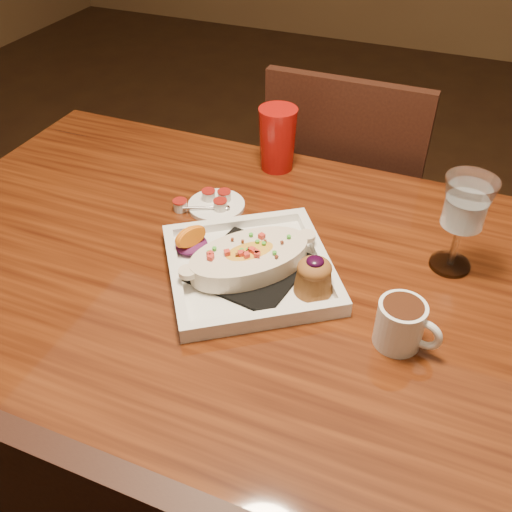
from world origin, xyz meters
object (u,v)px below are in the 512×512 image
at_px(coffee_mug, 402,323).
at_px(goblet, 465,208).
at_px(chair_far, 346,206).
at_px(saucer, 216,204).
at_px(plate, 254,264).
at_px(table, 266,315).
at_px(red_tumbler, 277,139).

distance_m(coffee_mug, goblet, 0.25).
bearing_deg(chair_far, saucer, 68.58).
bearing_deg(saucer, plate, -47.24).
bearing_deg(coffee_mug, table, 175.80).
height_order(coffee_mug, goblet, goblet).
height_order(chair_far, saucer, chair_far).
xyz_separation_m(saucer, red_tumbler, (0.06, 0.20, 0.06)).
bearing_deg(chair_far, coffee_mug, 109.93).
distance_m(saucer, red_tumbler, 0.22).
bearing_deg(goblet, saucer, 178.89).
bearing_deg(plate, coffee_mug, -47.60).
relative_size(saucer, red_tumbler, 0.82).
height_order(coffee_mug, red_tumbler, red_tumbler).
height_order(table, plate, plate).
xyz_separation_m(goblet, saucer, (-0.48, 0.01, -0.12)).
distance_m(plate, saucer, 0.24).
distance_m(chair_far, plate, 0.69).
xyz_separation_m(table, saucer, (-0.18, 0.17, 0.11)).
height_order(table, chair_far, chair_far).
bearing_deg(chair_far, red_tumbler, 64.84).
distance_m(goblet, saucer, 0.50).
relative_size(table, chair_far, 1.61).
bearing_deg(table, red_tumbler, 107.98).
bearing_deg(goblet, coffee_mug, -102.72).
bearing_deg(coffee_mug, saucer, 162.30).
relative_size(coffee_mug, red_tumbler, 0.73).
relative_size(chair_far, saucer, 7.71).
bearing_deg(chair_far, plate, 88.04).
xyz_separation_m(coffee_mug, goblet, (0.05, 0.23, 0.09)).
xyz_separation_m(table, red_tumbler, (-0.12, 0.37, 0.17)).
bearing_deg(red_tumbler, table, -72.02).
distance_m(plate, coffee_mug, 0.28).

